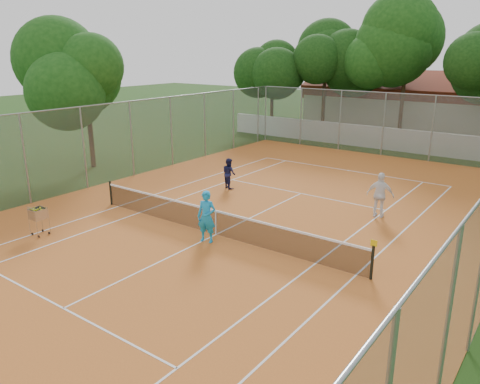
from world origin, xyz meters
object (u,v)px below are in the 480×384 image
Objects in this scene: player_near at (207,217)px; player_far_left at (229,173)px; clubhouse at (410,103)px; player_far_right at (380,195)px; tennis_net at (216,222)px; ball_hopper at (39,221)px.

player_far_left is (-3.47, 5.81, -0.18)m from player_near.
player_far_left is at bearing -93.19° from clubhouse.
player_far_right is at bearing -75.39° from clubhouse.
player_near is 6.77m from player_far_left.
player_far_right is (6.14, -23.55, -1.25)m from clubhouse.
player_far_right is (3.99, 6.13, -0.01)m from player_near.
tennis_net is at bearing 44.04° from player_far_right.
player_near is at bearing 48.45° from ball_hopper.
tennis_net is 0.72× the size of clubhouse.
ball_hopper is at bearing -143.41° from tennis_net.
ball_hopper reaches higher than tennis_net.
player_far_right is at bearing 62.65° from ball_hopper.
clubhouse is 14.56× the size of ball_hopper.
ball_hopper is (-3.20, -32.86, -1.62)m from clubhouse.
clubhouse is 10.92× the size of player_far_left.
ball_hopper is (-9.33, -9.31, -0.36)m from player_far_right.
tennis_net is 6.36× the size of player_near.
tennis_net is at bearing -86.05° from clubhouse.
tennis_net is 6.47m from ball_hopper.
tennis_net is 6.86m from player_far_right.
player_far_left is at bearing 96.00° from ball_hopper.
clubhouse is 8.78× the size of player_near.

